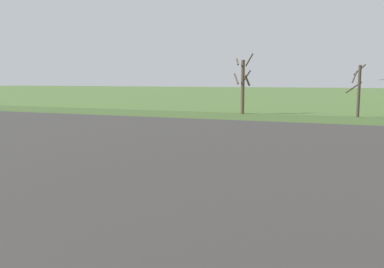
{
  "coord_description": "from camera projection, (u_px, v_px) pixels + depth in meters",
  "views": [
    {
      "loc": [
        11.86,
        -4.28,
        5.41
      ],
      "look_at": [
        0.59,
        22.82,
        1.54
      ],
      "focal_mm": 38.4,
      "sensor_mm": 36.0,
      "label": 1
    }
  ],
  "objects": [
    {
      "name": "asphalt_apron",
      "position": [
        155.0,
        166.0,
        25.8
      ],
      "size": [
        108.63,
        60.66,
        0.05
      ],
      "primitive_type": "cube",
      "color": "#383533",
      "rests_on": "ground"
    },
    {
      "name": "grass_verge_strip",
      "position": [
        273.0,
        118.0,
        59.05
      ],
      "size": [
        168.63,
        12.0,
        0.06
      ],
      "primitive_type": "cube",
      "color": "#405A2A",
      "rests_on": "ground"
    },
    {
      "name": "bare_tree_left_of_center",
      "position": [
        358.0,
        89.0,
        59.33
      ],
      "size": [
        2.65,
        2.36,
        7.72
      ],
      "color": "#42382D",
      "rests_on": "ground"
    },
    {
      "name": "bare_tree_far_left",
      "position": [
        243.0,
        84.0,
        64.89
      ],
      "size": [
        3.34,
        3.32,
        9.52
      ],
      "color": "brown",
      "rests_on": "ground"
    }
  ]
}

